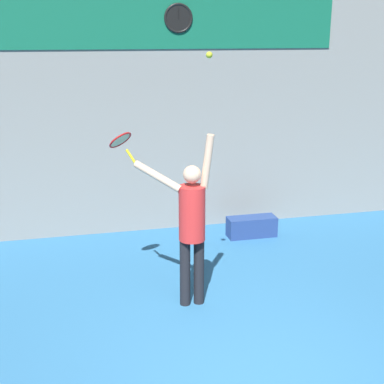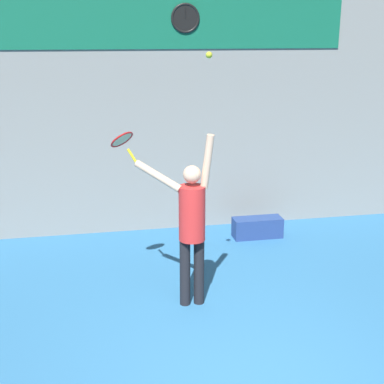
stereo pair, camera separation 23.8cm
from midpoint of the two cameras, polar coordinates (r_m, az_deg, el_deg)
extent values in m
cube|color=gray|center=(8.78, -3.22, 11.77)|extent=(18.00, 0.10, 5.00)
cube|color=#146B4C|center=(8.69, -3.26, 18.03)|extent=(5.45, 0.02, 0.92)
cylinder|color=black|center=(8.70, -2.28, 18.04)|extent=(0.41, 0.02, 0.41)
torus|color=black|center=(8.70, -2.28, 18.04)|extent=(0.45, 0.04, 0.45)
cube|color=black|center=(8.69, -2.27, 18.52)|extent=(0.02, 0.01, 0.17)
cylinder|color=black|center=(6.60, -1.79, -8.60)|extent=(0.13, 0.13, 0.85)
cylinder|color=black|center=(6.64, -0.30, -8.46)|extent=(0.13, 0.13, 0.85)
cylinder|color=red|center=(6.33, -1.08, -2.29)|extent=(0.32, 0.32, 0.67)
sphere|color=beige|center=(6.20, -1.10, 1.89)|extent=(0.21, 0.21, 0.21)
cylinder|color=beige|center=(6.17, 0.53, 3.24)|extent=(0.19, 0.18, 0.65)
cylinder|color=beige|center=(6.32, -4.77, 1.67)|extent=(0.55, 0.47, 0.33)
cylinder|color=yellow|center=(6.48, -7.56, 3.75)|extent=(0.13, 0.14, 0.17)
torus|color=red|center=(6.55, -8.70, 5.49)|extent=(0.39, 0.39, 0.22)
cylinder|color=beige|center=(6.55, -8.70, 5.49)|extent=(0.33, 0.32, 0.18)
sphere|color=#CCDB2D|center=(5.94, 0.67, 14.41)|extent=(0.07, 0.07, 0.07)
cube|color=navy|center=(8.89, 5.61, -3.70)|extent=(0.81, 0.31, 0.33)
camera|label=1|loc=(0.12, -91.09, -0.33)|focal=50.00mm
camera|label=2|loc=(0.12, 88.91, 0.33)|focal=50.00mm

